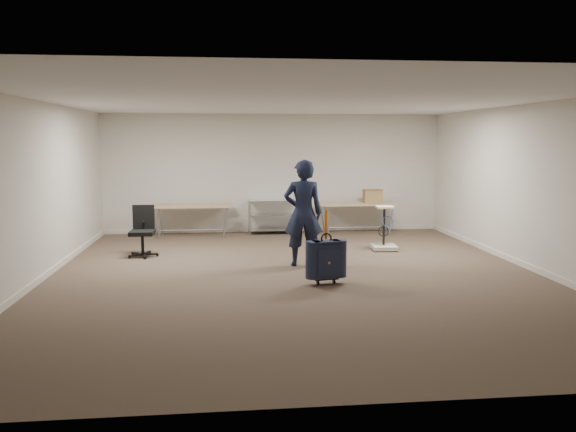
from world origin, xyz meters
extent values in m
plane|color=#4A382D|center=(0.00, 0.00, 0.00)|extent=(9.00, 9.00, 0.00)
plane|color=beige|center=(0.00, 4.50, 1.40)|extent=(8.00, 0.00, 8.00)
plane|color=beige|center=(0.00, -4.50, 1.40)|extent=(8.00, 0.00, 8.00)
plane|color=beige|center=(-4.00, 0.00, 1.40)|extent=(0.00, 9.00, 9.00)
plane|color=beige|center=(4.00, 0.00, 1.40)|extent=(0.00, 9.00, 9.00)
plane|color=white|center=(0.00, 0.00, 2.80)|extent=(8.00, 8.00, 0.00)
cube|color=beige|center=(0.00, 4.49, 0.05)|extent=(8.00, 0.02, 0.10)
cube|color=beige|center=(-3.99, 0.00, 0.05)|extent=(0.02, 9.00, 0.10)
cube|color=beige|center=(3.99, 0.00, 0.05)|extent=(0.02, 9.00, 0.10)
cube|color=tan|center=(-1.90, 3.95, 0.71)|extent=(1.80, 0.75, 0.03)
cylinder|color=gray|center=(-1.90, 3.95, 0.15)|extent=(1.50, 0.02, 0.02)
cylinder|color=gray|center=(-2.65, 3.65, 0.35)|extent=(0.13, 0.04, 0.69)
cylinder|color=gray|center=(-1.15, 3.65, 0.35)|extent=(0.13, 0.04, 0.69)
cylinder|color=gray|center=(-2.65, 4.25, 0.35)|extent=(0.13, 0.04, 0.69)
cylinder|color=gray|center=(-1.15, 4.25, 0.35)|extent=(0.13, 0.04, 0.69)
cube|color=tan|center=(1.90, 3.95, 0.71)|extent=(1.80, 0.75, 0.03)
cylinder|color=gray|center=(1.90, 3.95, 0.15)|extent=(1.50, 0.02, 0.02)
cylinder|color=gray|center=(1.15, 3.65, 0.35)|extent=(0.13, 0.04, 0.69)
cylinder|color=gray|center=(2.65, 3.65, 0.35)|extent=(0.13, 0.04, 0.69)
cylinder|color=gray|center=(1.15, 4.25, 0.35)|extent=(0.13, 0.04, 0.69)
cylinder|color=gray|center=(2.65, 4.25, 0.35)|extent=(0.13, 0.04, 0.69)
cylinder|color=silver|center=(-0.60, 3.98, 0.40)|extent=(0.02, 0.02, 0.80)
cylinder|color=silver|center=(0.60, 3.98, 0.40)|extent=(0.02, 0.02, 0.80)
cylinder|color=silver|center=(-0.60, 4.42, 0.40)|extent=(0.02, 0.02, 0.80)
cylinder|color=silver|center=(0.60, 4.42, 0.40)|extent=(0.02, 0.02, 0.80)
cube|color=silver|center=(0.00, 4.20, 0.10)|extent=(1.20, 0.45, 0.02)
cube|color=silver|center=(0.00, 4.20, 0.45)|extent=(1.20, 0.45, 0.02)
cube|color=silver|center=(0.00, 4.20, 0.78)|extent=(1.20, 0.45, 0.01)
imported|color=black|center=(0.21, 0.75, 0.93)|extent=(0.69, 0.47, 1.86)
cube|color=black|center=(0.39, -0.58, 0.39)|extent=(0.45, 0.31, 0.57)
cube|color=black|center=(0.38, -0.56, 0.09)|extent=(0.40, 0.23, 0.03)
cylinder|color=black|center=(0.26, -0.61, 0.04)|extent=(0.04, 0.08, 0.08)
cylinder|color=black|center=(0.52, -0.56, 0.04)|extent=(0.04, 0.08, 0.08)
torus|color=black|center=(0.39, -0.58, 0.71)|extent=(0.18, 0.06, 0.18)
cube|color=orange|center=(0.38, -0.56, 0.92)|extent=(0.04, 0.01, 0.44)
cylinder|color=black|center=(-2.71, 1.83, 0.04)|extent=(0.58, 0.58, 0.09)
cylinder|color=black|center=(-2.71, 1.83, 0.24)|extent=(0.06, 0.06, 0.39)
cube|color=black|center=(-2.71, 1.83, 0.46)|extent=(0.46, 0.46, 0.08)
cube|color=black|center=(-2.70, 2.04, 0.73)|extent=(0.41, 0.07, 0.47)
cube|color=beige|center=(2.02, 1.96, 0.06)|extent=(0.51, 0.51, 0.08)
cylinder|color=black|center=(1.82, 1.77, 0.02)|extent=(0.06, 0.06, 0.04)
cylinder|color=black|center=(2.02, 2.01, 0.48)|extent=(0.05, 0.05, 0.77)
cube|color=beige|center=(2.02, 1.96, 0.86)|extent=(0.35, 0.31, 0.04)
torus|color=#234FB0|center=(2.06, 1.89, 0.58)|extent=(0.25, 0.11, 0.24)
cube|color=brown|center=(2.28, 3.96, 0.89)|extent=(0.43, 0.32, 0.31)
camera|label=1|loc=(-1.07, -8.83, 2.19)|focal=35.00mm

